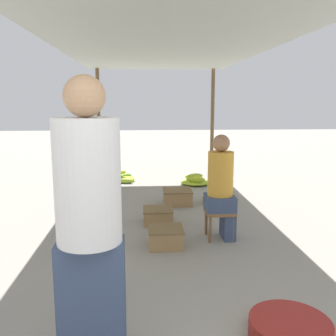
{
  "coord_description": "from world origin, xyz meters",
  "views": [
    {
      "loc": [
        -0.31,
        -1.67,
        1.62
      ],
      "look_at": [
        0.0,
        2.85,
        0.82
      ],
      "focal_mm": 40.0,
      "sensor_mm": 36.0,
      "label": 1
    }
  ],
  "objects_px": {
    "basin_black": "(290,329)",
    "crate_near": "(158,216)",
    "crate_mid": "(177,197)",
    "banana_pile_left_1": "(121,178)",
    "banana_pile_right_1": "(219,200)",
    "stool": "(220,215)",
    "vendor_foreground": "(89,226)",
    "crate_far": "(166,237)",
    "banana_pile_left_0": "(105,184)",
    "vendor_seated": "(222,186)",
    "banana_pile_right_0": "(195,181)"
  },
  "relations": [
    {
      "from": "crate_mid",
      "to": "banana_pile_right_1",
      "type": "bearing_deg",
      "value": -0.37
    },
    {
      "from": "basin_black",
      "to": "banana_pile_right_1",
      "type": "height_order",
      "value": "banana_pile_right_1"
    },
    {
      "from": "banana_pile_right_1",
      "to": "basin_black",
      "type": "bearing_deg",
      "value": -93.49
    },
    {
      "from": "crate_mid",
      "to": "banana_pile_left_1",
      "type": "bearing_deg",
      "value": 118.93
    },
    {
      "from": "basin_black",
      "to": "crate_far",
      "type": "relative_size",
      "value": 1.44
    },
    {
      "from": "stool",
      "to": "crate_near",
      "type": "distance_m",
      "value": 0.96
    },
    {
      "from": "banana_pile_left_1",
      "to": "banana_pile_right_1",
      "type": "relative_size",
      "value": 1.08
    },
    {
      "from": "crate_mid",
      "to": "crate_far",
      "type": "xyz_separation_m",
      "value": [
        -0.3,
        -1.76,
        -0.01
      ]
    },
    {
      "from": "banana_pile_left_0",
      "to": "banana_pile_left_1",
      "type": "bearing_deg",
      "value": 66.77
    },
    {
      "from": "banana_pile_right_1",
      "to": "crate_near",
      "type": "xyz_separation_m",
      "value": [
        -1.02,
        -0.93,
        0.05
      ]
    },
    {
      "from": "banana_pile_left_0",
      "to": "vendor_foreground",
      "type": "bearing_deg",
      "value": -85.22
    },
    {
      "from": "crate_far",
      "to": "banana_pile_right_0",
      "type": "bearing_deg",
      "value": 75.99
    },
    {
      "from": "stool",
      "to": "crate_mid",
      "type": "xyz_separation_m",
      "value": [
        -0.36,
        1.55,
        -0.17
      ]
    },
    {
      "from": "crate_near",
      "to": "banana_pile_left_1",
      "type": "bearing_deg",
      "value": 103.28
    },
    {
      "from": "stool",
      "to": "banana_pile_right_0",
      "type": "xyz_separation_m",
      "value": [
        0.13,
        2.96,
        -0.21
      ]
    },
    {
      "from": "crate_near",
      "to": "crate_mid",
      "type": "relative_size",
      "value": 0.87
    },
    {
      "from": "vendor_seated",
      "to": "crate_far",
      "type": "bearing_deg",
      "value": -163.07
    },
    {
      "from": "vendor_foreground",
      "to": "crate_far",
      "type": "bearing_deg",
      "value": 73.95
    },
    {
      "from": "crate_near",
      "to": "stool",
      "type": "bearing_deg",
      "value": -40.97
    },
    {
      "from": "vendor_foreground",
      "to": "basin_black",
      "type": "distance_m",
      "value": 1.58
    },
    {
      "from": "banana_pile_right_0",
      "to": "crate_far",
      "type": "height_order",
      "value": "banana_pile_right_0"
    },
    {
      "from": "banana_pile_right_1",
      "to": "banana_pile_left_1",
      "type": "bearing_deg",
      "value": 132.62
    },
    {
      "from": "basin_black",
      "to": "crate_near",
      "type": "relative_size",
      "value": 1.43
    },
    {
      "from": "crate_mid",
      "to": "crate_far",
      "type": "relative_size",
      "value": 1.16
    },
    {
      "from": "basin_black",
      "to": "banana_pile_right_1",
      "type": "relative_size",
      "value": 1.08
    },
    {
      "from": "banana_pile_right_1",
      "to": "crate_far",
      "type": "height_order",
      "value": "crate_far"
    },
    {
      "from": "banana_pile_left_0",
      "to": "banana_pile_right_0",
      "type": "bearing_deg",
      "value": 7.02
    },
    {
      "from": "vendor_foreground",
      "to": "banana_pile_left_1",
      "type": "distance_m",
      "value": 5.59
    },
    {
      "from": "banana_pile_right_0",
      "to": "crate_far",
      "type": "distance_m",
      "value": 3.26
    },
    {
      "from": "banana_pile_right_0",
      "to": "banana_pile_right_1",
      "type": "height_order",
      "value": "banana_pile_right_0"
    },
    {
      "from": "vendor_seated",
      "to": "banana_pile_left_1",
      "type": "relative_size",
      "value": 2.2
    },
    {
      "from": "stool",
      "to": "crate_far",
      "type": "relative_size",
      "value": 0.89
    },
    {
      "from": "basin_black",
      "to": "crate_near",
      "type": "height_order",
      "value": "crate_near"
    },
    {
      "from": "vendor_foreground",
      "to": "banana_pile_right_1",
      "type": "xyz_separation_m",
      "value": [
        1.53,
        3.71,
        -0.86
      ]
    },
    {
      "from": "banana_pile_left_0",
      "to": "crate_mid",
      "type": "xyz_separation_m",
      "value": [
        1.27,
        -1.19,
        0.03
      ]
    },
    {
      "from": "stool",
      "to": "banana_pile_left_1",
      "type": "bearing_deg",
      "value": 112.03
    },
    {
      "from": "basin_black",
      "to": "banana_pile_left_0",
      "type": "height_order",
      "value": "banana_pile_left_0"
    },
    {
      "from": "stool",
      "to": "vendor_seated",
      "type": "height_order",
      "value": "vendor_seated"
    },
    {
      "from": "banana_pile_left_0",
      "to": "banana_pile_left_1",
      "type": "relative_size",
      "value": 1.06
    },
    {
      "from": "stool",
      "to": "crate_near",
      "type": "xyz_separation_m",
      "value": [
        -0.71,
        0.62,
        -0.18
      ]
    },
    {
      "from": "banana_pile_right_0",
      "to": "vendor_foreground",
      "type": "bearing_deg",
      "value": -104.79
    },
    {
      "from": "vendor_seated",
      "to": "banana_pile_right_0",
      "type": "relative_size",
      "value": 2.12
    },
    {
      "from": "vendor_foreground",
      "to": "banana_pile_left_1",
      "type": "xyz_separation_m",
      "value": [
        -0.14,
        5.52,
        -0.85
      ]
    },
    {
      "from": "basin_black",
      "to": "banana_pile_left_1",
      "type": "bearing_deg",
      "value": 105.31
    },
    {
      "from": "banana_pile_left_1",
      "to": "banana_pile_right_0",
      "type": "distance_m",
      "value": 1.55
    },
    {
      "from": "crate_near",
      "to": "crate_far",
      "type": "xyz_separation_m",
      "value": [
        0.05,
        -0.83,
        0.01
      ]
    },
    {
      "from": "crate_near",
      "to": "banana_pile_right_1",
      "type": "bearing_deg",
      "value": 42.25
    },
    {
      "from": "vendor_foreground",
      "to": "crate_near",
      "type": "xyz_separation_m",
      "value": [
        0.51,
        2.78,
        -0.82
      ]
    },
    {
      "from": "banana_pile_left_0",
      "to": "crate_mid",
      "type": "height_order",
      "value": "crate_mid"
    },
    {
      "from": "crate_near",
      "to": "crate_far",
      "type": "bearing_deg",
      "value": -86.23
    }
  ]
}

